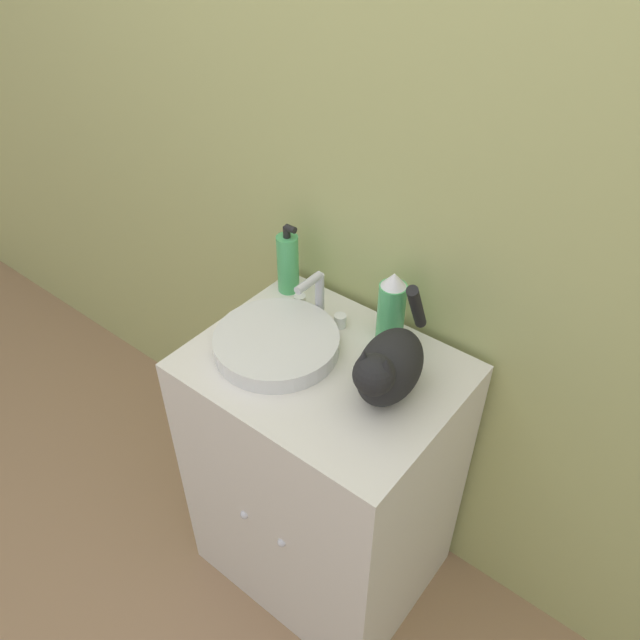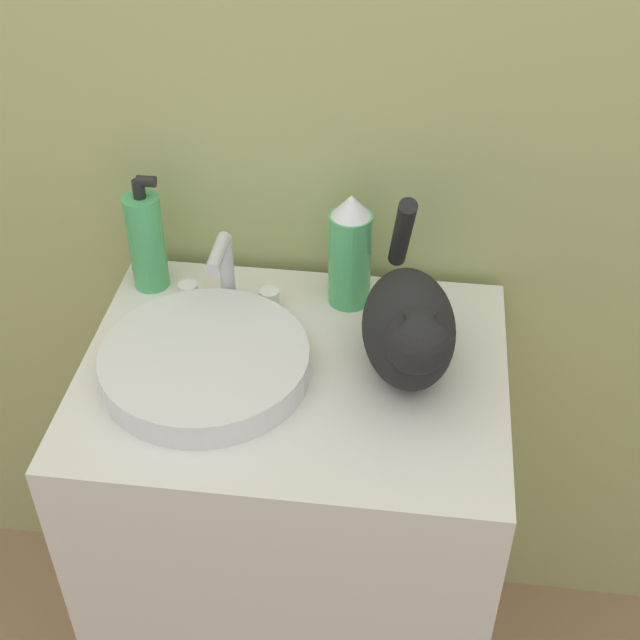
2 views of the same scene
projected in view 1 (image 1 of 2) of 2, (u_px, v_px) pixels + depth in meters
ground_plane at (272, 615)px, 1.89m from camera, size 8.00×8.00×0.00m
wall_back at (404, 170)px, 1.43m from camera, size 6.00×0.05×2.50m
vanity_cabinet at (324, 475)px, 1.77m from camera, size 0.64×0.52×0.85m
sink_basin at (277, 343)px, 1.53m from camera, size 0.31×0.31×0.04m
faucet at (317, 299)px, 1.60m from camera, size 0.17×0.10×0.14m
cat at (388, 366)px, 1.37m from camera, size 0.17×0.33×0.24m
soap_bottle at (288, 263)px, 1.68m from camera, size 0.06×0.06×0.21m
spray_bottle at (391, 308)px, 1.51m from camera, size 0.07×0.07×0.20m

